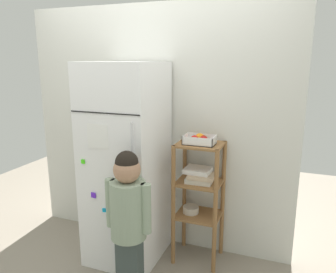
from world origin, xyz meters
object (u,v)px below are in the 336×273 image
child_standing (128,209)px  pantry_shelf_unit (199,188)px  refrigerator (127,164)px  fruit_bin (200,140)px

child_standing → pantry_shelf_unit: bearing=58.8°
pantry_shelf_unit → child_standing: bearing=-121.2°
child_standing → pantry_shelf_unit: 0.70m
refrigerator → pantry_shelf_unit: 0.66m
fruit_bin → refrigerator: bearing=-167.7°
child_standing → pantry_shelf_unit: size_ratio=1.05×
child_standing → pantry_shelf_unit: child_standing is taller
fruit_bin → child_standing: bearing=-122.5°
refrigerator → child_standing: 0.55m
child_standing → fruit_bin: fruit_bin is taller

